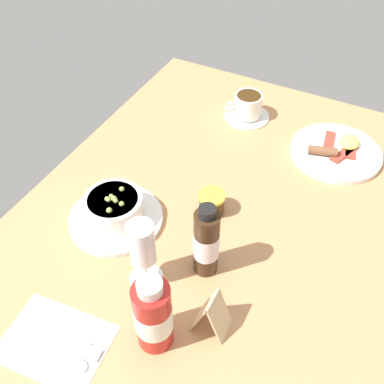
{
  "coord_description": "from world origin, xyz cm",
  "views": [
    {
      "loc": [
        61.78,
        24.76,
        74.1
      ],
      "look_at": [
        3.77,
        -5.02,
        7.36
      ],
      "focal_mm": 41.66,
      "sensor_mm": 36.0,
      "label": 1
    }
  ],
  "objects_px": {
    "sauce_bottle_brown": "(206,242)",
    "sauce_bottle_red": "(153,315)",
    "porridge_bowl": "(115,211)",
    "coffee_cup": "(247,107)",
    "cutlery_setting": "(57,343)",
    "menu_card": "(212,313)",
    "jam_jar": "(212,203)",
    "breakfast_plate": "(337,151)",
    "wine_glass": "(142,247)"
  },
  "relations": [
    {
      "from": "sauce_bottle_brown",
      "to": "sauce_bottle_red",
      "type": "relative_size",
      "value": 1.01
    },
    {
      "from": "cutlery_setting",
      "to": "menu_card",
      "type": "bearing_deg",
      "value": 124.27
    },
    {
      "from": "coffee_cup",
      "to": "sauce_bottle_brown",
      "type": "xyz_separation_m",
      "value": [
        0.51,
        0.12,
        0.05
      ]
    },
    {
      "from": "porridge_bowl",
      "to": "coffee_cup",
      "type": "relative_size",
      "value": 1.65
    },
    {
      "from": "sauce_bottle_brown",
      "to": "menu_card",
      "type": "bearing_deg",
      "value": 30.48
    },
    {
      "from": "coffee_cup",
      "to": "sauce_bottle_brown",
      "type": "height_order",
      "value": "sauce_bottle_brown"
    },
    {
      "from": "coffee_cup",
      "to": "sauce_bottle_brown",
      "type": "distance_m",
      "value": 0.52
    },
    {
      "from": "wine_glass",
      "to": "sauce_bottle_red",
      "type": "bearing_deg",
      "value": 39.08
    },
    {
      "from": "porridge_bowl",
      "to": "sauce_bottle_brown",
      "type": "distance_m",
      "value": 0.23
    },
    {
      "from": "wine_glass",
      "to": "jam_jar",
      "type": "xyz_separation_m",
      "value": [
        -0.22,
        0.04,
        -0.07
      ]
    },
    {
      "from": "sauce_bottle_brown",
      "to": "cutlery_setting",
      "type": "bearing_deg",
      "value": -31.4
    },
    {
      "from": "cutlery_setting",
      "to": "sauce_bottle_brown",
      "type": "xyz_separation_m",
      "value": [
        -0.26,
        0.16,
        0.08
      ]
    },
    {
      "from": "wine_glass",
      "to": "jam_jar",
      "type": "relative_size",
      "value": 2.69
    },
    {
      "from": "sauce_bottle_brown",
      "to": "sauce_bottle_red",
      "type": "bearing_deg",
      "value": -4.06
    },
    {
      "from": "wine_glass",
      "to": "jam_jar",
      "type": "height_order",
      "value": "wine_glass"
    },
    {
      "from": "cutlery_setting",
      "to": "jam_jar",
      "type": "xyz_separation_m",
      "value": [
        -0.4,
        0.11,
        0.02
      ]
    },
    {
      "from": "cutlery_setting",
      "to": "sauce_bottle_red",
      "type": "xyz_separation_m",
      "value": [
        -0.09,
        0.15,
        0.08
      ]
    },
    {
      "from": "wine_glass",
      "to": "menu_card",
      "type": "xyz_separation_m",
      "value": [
        0.03,
        0.16,
        -0.06
      ]
    },
    {
      "from": "cutlery_setting",
      "to": "wine_glass",
      "type": "relative_size",
      "value": 1.25
    },
    {
      "from": "porridge_bowl",
      "to": "coffee_cup",
      "type": "distance_m",
      "value": 0.5
    },
    {
      "from": "cutlery_setting",
      "to": "breakfast_plate",
      "type": "height_order",
      "value": "breakfast_plate"
    },
    {
      "from": "coffee_cup",
      "to": "jam_jar",
      "type": "xyz_separation_m",
      "value": [
        0.36,
        0.06,
        -0.01
      ]
    },
    {
      "from": "porridge_bowl",
      "to": "menu_card",
      "type": "bearing_deg",
      "value": 65.76
    },
    {
      "from": "cutlery_setting",
      "to": "menu_card",
      "type": "distance_m",
      "value": 0.28
    },
    {
      "from": "wine_glass",
      "to": "breakfast_plate",
      "type": "relative_size",
      "value": 0.69
    },
    {
      "from": "cutlery_setting",
      "to": "coffee_cup",
      "type": "distance_m",
      "value": 0.77
    },
    {
      "from": "cutlery_setting",
      "to": "jam_jar",
      "type": "height_order",
      "value": "jam_jar"
    },
    {
      "from": "sauce_bottle_brown",
      "to": "sauce_bottle_red",
      "type": "xyz_separation_m",
      "value": [
        0.17,
        -0.01,
        -0.0
      ]
    },
    {
      "from": "breakfast_plate",
      "to": "menu_card",
      "type": "xyz_separation_m",
      "value": [
        0.57,
        -0.08,
        0.04
      ]
    },
    {
      "from": "porridge_bowl",
      "to": "breakfast_plate",
      "type": "xyz_separation_m",
      "value": [
        -0.44,
        0.37,
        -0.02
      ]
    },
    {
      "from": "porridge_bowl",
      "to": "coffee_cup",
      "type": "height_order",
      "value": "porridge_bowl"
    },
    {
      "from": "porridge_bowl",
      "to": "menu_card",
      "type": "xyz_separation_m",
      "value": [
        0.13,
        0.29,
        0.01
      ]
    },
    {
      "from": "sauce_bottle_brown",
      "to": "breakfast_plate",
      "type": "distance_m",
      "value": 0.49
    },
    {
      "from": "jam_jar",
      "to": "menu_card",
      "type": "distance_m",
      "value": 0.28
    },
    {
      "from": "porridge_bowl",
      "to": "breakfast_plate",
      "type": "bearing_deg",
      "value": 139.81
    },
    {
      "from": "coffee_cup",
      "to": "breakfast_plate",
      "type": "xyz_separation_m",
      "value": [
        0.04,
        0.26,
        -0.02
      ]
    },
    {
      "from": "porridge_bowl",
      "to": "cutlery_setting",
      "type": "bearing_deg",
      "value": 13.31
    },
    {
      "from": "jam_jar",
      "to": "sauce_bottle_red",
      "type": "height_order",
      "value": "sauce_bottle_red"
    },
    {
      "from": "coffee_cup",
      "to": "wine_glass",
      "type": "relative_size",
      "value": 0.79
    },
    {
      "from": "sauce_bottle_brown",
      "to": "breakfast_plate",
      "type": "xyz_separation_m",
      "value": [
        -0.46,
        0.14,
        -0.07
      ]
    },
    {
      "from": "porridge_bowl",
      "to": "sauce_bottle_red",
      "type": "bearing_deg",
      "value": 47.73
    },
    {
      "from": "porridge_bowl",
      "to": "wine_glass",
      "type": "xyz_separation_m",
      "value": [
        0.1,
        0.14,
        0.07
      ]
    },
    {
      "from": "menu_card",
      "to": "sauce_bottle_brown",
      "type": "bearing_deg",
      "value": -149.52
    },
    {
      "from": "porridge_bowl",
      "to": "sauce_bottle_brown",
      "type": "bearing_deg",
      "value": 84.46
    },
    {
      "from": "jam_jar",
      "to": "sauce_bottle_brown",
      "type": "xyz_separation_m",
      "value": [
        0.14,
        0.05,
        0.05
      ]
    },
    {
      "from": "cutlery_setting",
      "to": "sauce_bottle_red",
      "type": "relative_size",
      "value": 1.13
    },
    {
      "from": "coffee_cup",
      "to": "menu_card",
      "type": "bearing_deg",
      "value": 16.58
    },
    {
      "from": "sauce_bottle_red",
      "to": "menu_card",
      "type": "distance_m",
      "value": 0.11
    },
    {
      "from": "jam_jar",
      "to": "menu_card",
      "type": "bearing_deg",
      "value": 25.19
    },
    {
      "from": "sauce_bottle_brown",
      "to": "breakfast_plate",
      "type": "height_order",
      "value": "sauce_bottle_brown"
    }
  ]
}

